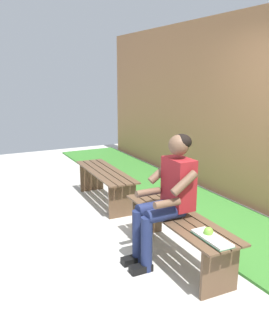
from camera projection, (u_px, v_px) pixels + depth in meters
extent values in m
cube|color=beige|center=(56.00, 244.00, 4.03)|extent=(10.00, 7.00, 0.04)
cube|color=#387A2D|center=(200.00, 211.00, 4.90)|extent=(9.00, 1.27, 0.03)
cube|color=brown|center=(192.00, 214.00, 3.60)|extent=(1.57, 0.14, 0.02)
cube|color=brown|center=(183.00, 216.00, 3.55)|extent=(1.57, 0.14, 0.02)
cube|color=brown|center=(174.00, 218.00, 3.51)|extent=(1.57, 0.14, 0.02)
cube|color=brown|center=(164.00, 220.00, 3.46)|extent=(1.57, 0.14, 0.02)
cube|color=brown|center=(220.00, 271.00, 3.01)|extent=(0.04, 0.38, 0.46)
cube|color=brown|center=(147.00, 216.00, 4.17)|extent=(0.04, 0.38, 0.46)
cube|color=brown|center=(116.00, 170.00, 5.23)|extent=(1.48, 0.14, 0.02)
cube|color=brown|center=(109.00, 171.00, 5.18)|extent=(1.48, 0.14, 0.02)
cube|color=brown|center=(102.00, 172.00, 5.14)|extent=(1.48, 0.14, 0.02)
cube|color=brown|center=(94.00, 173.00, 5.09)|extent=(1.48, 0.14, 0.02)
cube|color=brown|center=(122.00, 200.00, 4.68)|extent=(0.04, 0.38, 0.46)
cube|color=brown|center=(92.00, 177.00, 5.76)|extent=(0.04, 0.38, 0.46)
cube|color=maroon|center=(178.00, 183.00, 3.50)|extent=(0.34, 0.20, 0.50)
sphere|color=brown|center=(179.00, 145.00, 3.39)|extent=(0.20, 0.20, 0.20)
ellipsoid|color=black|center=(182.00, 142.00, 3.40)|extent=(0.20, 0.19, 0.15)
cylinder|color=navy|center=(165.00, 214.00, 3.39)|extent=(0.13, 0.40, 0.13)
cylinder|color=navy|center=(156.00, 208.00, 3.55)|extent=(0.13, 0.40, 0.13)
cylinder|color=navy|center=(147.00, 244.00, 3.38)|extent=(0.11, 0.11, 0.55)
cube|color=black|center=(141.00, 268.00, 3.41)|extent=(0.10, 0.22, 0.07)
cylinder|color=navy|center=(138.00, 237.00, 3.53)|extent=(0.11, 0.11, 0.55)
cube|color=black|center=(132.00, 260.00, 3.57)|extent=(0.10, 0.22, 0.07)
cylinder|color=brown|center=(184.00, 183.00, 3.26)|extent=(0.08, 0.28, 0.23)
cylinder|color=brown|center=(167.00, 203.00, 3.26)|extent=(0.07, 0.26, 0.07)
cylinder|color=brown|center=(160.00, 172.00, 3.62)|extent=(0.08, 0.28, 0.23)
cylinder|color=brown|center=(148.00, 192.00, 3.57)|extent=(0.07, 0.26, 0.07)
sphere|color=#72B738|center=(208.00, 232.00, 3.07)|extent=(0.08, 0.08, 0.08)
cube|color=white|center=(220.00, 243.00, 2.93)|extent=(0.20, 0.16, 0.02)
cube|color=white|center=(205.00, 233.00, 3.11)|extent=(0.20, 0.16, 0.02)
cube|color=#33724C|center=(212.00, 239.00, 3.02)|extent=(0.42, 0.17, 0.01)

